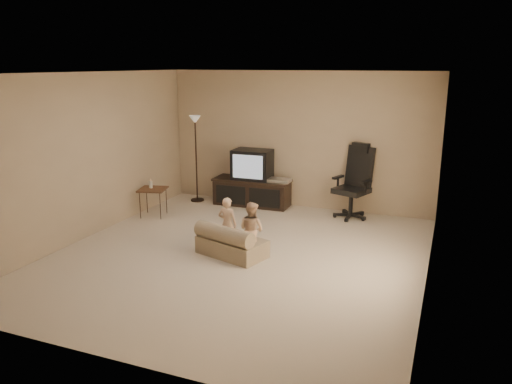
% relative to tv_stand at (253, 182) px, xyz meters
% --- Properties ---
extents(floor, '(5.50, 5.50, 0.00)m').
position_rel_tv_stand_xyz_m(floor, '(0.80, -2.49, -0.44)').
color(floor, beige).
rests_on(floor, ground).
extents(room_shell, '(5.50, 5.50, 5.50)m').
position_rel_tv_stand_xyz_m(room_shell, '(0.80, -2.49, 1.08)').
color(room_shell, silver).
rests_on(room_shell, floor).
extents(tv_stand, '(1.50, 0.59, 1.06)m').
position_rel_tv_stand_xyz_m(tv_stand, '(0.00, 0.00, 0.00)').
color(tv_stand, black).
rests_on(tv_stand, floor).
extents(office_chair, '(0.76, 0.78, 1.30)m').
position_rel_tv_stand_xyz_m(office_chair, '(1.93, -0.06, 0.02)').
color(office_chair, black).
rests_on(office_chair, floor).
extents(side_table, '(0.55, 0.55, 0.68)m').
position_rel_tv_stand_xyz_m(side_table, '(-1.36, -1.31, 0.04)').
color(side_table, brown).
rests_on(side_table, floor).
extents(floor_lamp, '(0.26, 0.26, 1.67)m').
position_rel_tv_stand_xyz_m(floor_lamp, '(-1.12, -0.12, 0.77)').
color(floor_lamp, black).
rests_on(floor_lamp, floor).
extents(child_sofa, '(1.06, 0.79, 0.47)m').
position_rel_tv_stand_xyz_m(child_sofa, '(0.69, -2.54, -0.25)').
color(child_sofa, tan).
rests_on(child_sofa, floor).
extents(toddler_left, '(0.29, 0.21, 0.78)m').
position_rel_tv_stand_xyz_m(toddler_left, '(0.56, -2.33, -0.05)').
color(toddler_left, '#DCAF89').
rests_on(toddler_left, floor).
extents(toddler_right, '(0.43, 0.31, 0.79)m').
position_rel_tv_stand_xyz_m(toddler_right, '(0.97, -2.44, -0.05)').
color(toddler_right, '#DCAF89').
rests_on(toddler_right, floor).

